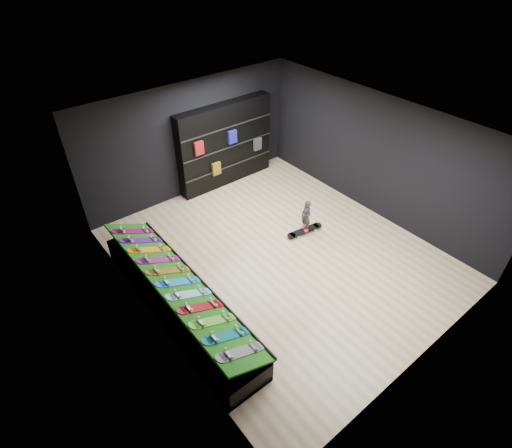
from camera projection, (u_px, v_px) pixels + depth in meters
floor at (279, 255)px, 9.00m from camera, size 6.00×7.00×0.01m
ceiling at (285, 131)px, 7.16m from camera, size 6.00×7.00×0.01m
wall_back at (191, 140)px, 10.24m from camera, size 6.00×0.02×3.00m
wall_front at (438, 304)px, 5.92m from camera, size 6.00×0.02×3.00m
wall_left at (146, 264)px, 6.60m from camera, size 0.02×7.00×3.00m
wall_right at (375, 156)px, 9.56m from camera, size 0.02×7.00×3.00m
display_rack at (179, 301)px, 7.59m from camera, size 0.90×4.50×0.50m
turf_ramp at (178, 283)px, 7.33m from camera, size 0.92×4.50×0.46m
back_shelving at (225, 145)px, 10.81m from camera, size 2.84×0.33×2.27m
floor_skateboard at (305, 231)px, 9.59m from camera, size 1.00×0.35×0.09m
child at (306, 222)px, 9.41m from camera, size 0.16×0.21×0.49m
display_board_0 at (240, 352)px, 6.15m from camera, size 0.93×0.22×0.50m
display_board_1 at (226, 336)px, 6.38m from camera, size 0.93×0.22×0.50m
display_board_2 at (213, 321)px, 6.62m from camera, size 0.93×0.22×0.50m
display_board_3 at (201, 307)px, 6.85m from camera, size 0.93×0.22×0.50m
display_board_4 at (189, 294)px, 7.09m from camera, size 0.93×0.22×0.50m
display_board_5 at (178, 282)px, 7.32m from camera, size 0.93×0.22×0.50m
display_board_6 at (168, 270)px, 7.55m from camera, size 0.93×0.22×0.50m
display_board_7 at (159, 260)px, 7.79m from camera, size 0.93×0.22×0.50m
display_board_8 at (150, 250)px, 8.02m from camera, size 0.93×0.22×0.50m
display_board_9 at (141, 240)px, 8.26m from camera, size 0.93×0.22×0.50m
display_board_10 at (133, 231)px, 8.49m from camera, size 0.93×0.22×0.50m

